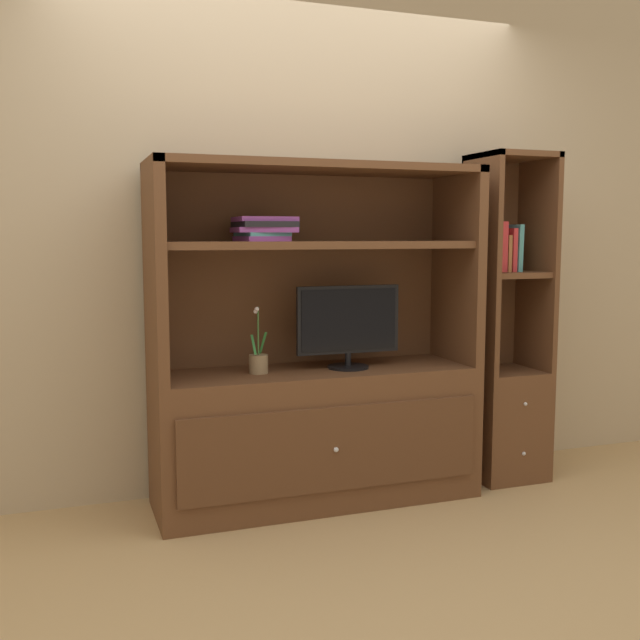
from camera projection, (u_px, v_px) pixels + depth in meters
ground_plane at (346, 529)px, 3.34m from camera, size 8.00×8.00×0.00m
painted_rear_wall at (295, 221)px, 3.88m from camera, size 6.00×0.10×2.80m
media_console at (316, 397)px, 3.66m from camera, size 1.60×0.53×1.66m
tv_monitor at (348, 324)px, 3.64m from camera, size 0.53×0.20×0.41m
potted_plant at (258, 362)px, 3.53m from camera, size 0.09×0.09×0.32m
magazine_stack at (263, 228)px, 3.47m from camera, size 0.29×0.31×0.11m
bookshelf_tall at (505, 369)px, 4.02m from camera, size 0.38×0.38×1.75m
upright_book_row at (501, 249)px, 3.92m from camera, size 0.18×0.16×0.27m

